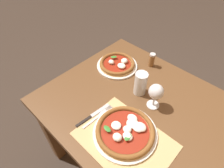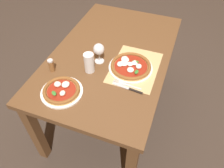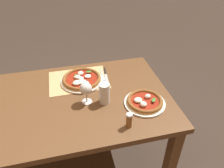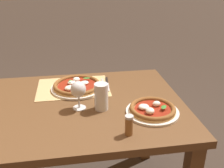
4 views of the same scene
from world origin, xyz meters
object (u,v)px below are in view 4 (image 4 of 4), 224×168
object	(u,v)px
pizza_near	(77,86)
fork	(103,85)
pint_glass	(101,97)
wine_glass	(78,90)
knife	(107,84)
pizza_far	(152,110)
pepper_shaker	(129,125)

from	to	relation	value
pizza_near	fork	bearing A→B (deg)	-170.77
pint_glass	fork	bearing A→B (deg)	-99.38
pint_glass	fork	world-z (taller)	pint_glass
wine_glass	knife	size ratio (longest dim) A/B	0.72
wine_glass	pint_glass	distance (m)	0.12
wine_glass	pizza_near	bearing A→B (deg)	-89.16
pizza_near	wine_glass	distance (m)	0.25
pizza_far	knife	bearing A→B (deg)	-65.08
pizza_near	fork	xyz separation A→B (m)	(-0.17, -0.03, -0.02)
knife	pepper_shaker	distance (m)	0.55
pint_glass	wine_glass	bearing A→B (deg)	-12.44
knife	pizza_near	bearing A→B (deg)	11.24
pizza_far	pint_glass	bearing A→B (deg)	-18.16
pizza_far	fork	size ratio (longest dim) A/B	1.36
pizza_far	pepper_shaker	world-z (taller)	pepper_shaker
wine_glass	pint_glass	xyz separation A→B (m)	(-0.12, 0.03, -0.04)
pizza_far	knife	xyz separation A→B (m)	(0.18, -0.39, -0.01)
pizza_near	pepper_shaker	distance (m)	0.56
pint_glass	fork	size ratio (longest dim) A/B	0.72
pint_glass	knife	distance (m)	0.32
pizza_near	pizza_far	bearing A→B (deg)	136.98
pizza_far	wine_glass	world-z (taller)	wine_glass
knife	pepper_shaker	world-z (taller)	pepper_shaker
fork	pizza_near	bearing A→B (deg)	9.23
pizza_far	wine_glass	distance (m)	0.39
wine_glass	pepper_shaker	distance (m)	0.35
pizza_near	wine_glass	xyz separation A→B (m)	(-0.00, 0.24, 0.08)
pizza_near	fork	size ratio (longest dim) A/B	1.57
pizza_near	pint_glass	world-z (taller)	pint_glass
pizza_far	wine_glass	bearing A→B (deg)	-16.40
wine_glass	pepper_shaker	xyz separation A→B (m)	(-0.21, 0.27, -0.06)
pizza_far	pint_glass	xyz separation A→B (m)	(0.25, -0.08, 0.05)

